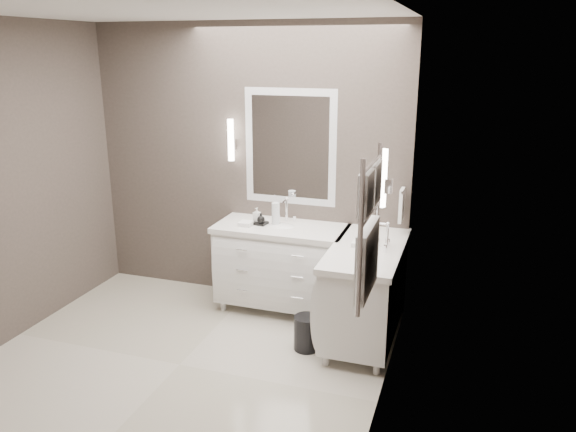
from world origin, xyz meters
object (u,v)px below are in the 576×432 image
(vanity_right, at_px, (366,287))
(waste_bin, at_px, (306,333))
(towel_ladder, at_px, (368,235))
(vanity_back, at_px, (281,262))

(vanity_right, distance_m, waste_bin, 0.64)
(towel_ladder, bearing_deg, waste_bin, 124.10)
(towel_ladder, height_order, waste_bin, towel_ladder)
(vanity_back, xyz_separation_m, vanity_right, (0.88, -0.33, 0.00))
(vanity_right, distance_m, towel_ladder, 1.60)
(towel_ladder, bearing_deg, vanity_back, 124.10)
(towel_ladder, xyz_separation_m, waste_bin, (-0.65, 0.96, -1.24))
(vanity_right, bearing_deg, waste_bin, -141.40)
(vanity_back, distance_m, waste_bin, 0.87)
(waste_bin, bearing_deg, towel_ladder, -55.90)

